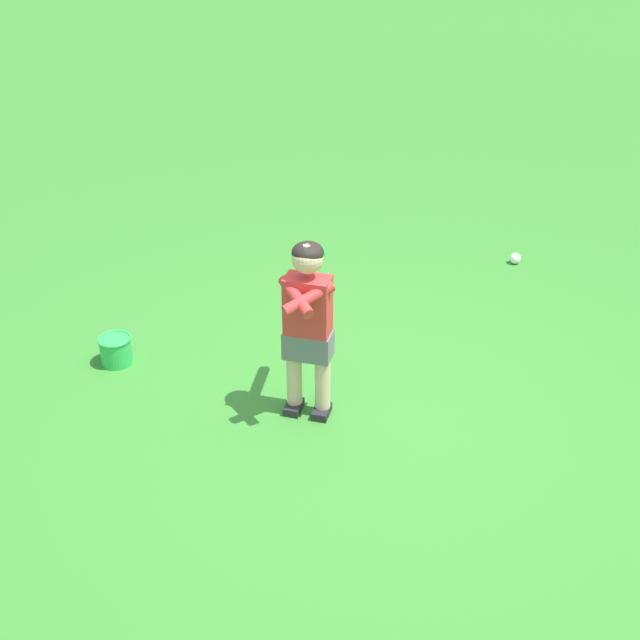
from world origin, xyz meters
TOP-DOWN VIEW (x-y plane):
  - ground_plane at (0.00, 0.00)m, footprint 40.00×40.00m
  - child_batter at (-0.41, -0.05)m, footprint 0.33×0.63m
  - play_ball_by_bucket at (0.74, 2.25)m, footprint 0.09×0.09m
  - toy_bucket at (-1.73, 0.18)m, footprint 0.22×0.22m

SIDE VIEW (x-z plane):
  - ground_plane at x=0.00m, z-range 0.00..0.00m
  - play_ball_by_bucket at x=0.74m, z-range 0.00..0.09m
  - toy_bucket at x=-1.73m, z-range 0.00..0.19m
  - child_batter at x=-0.41m, z-range 0.11..1.19m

